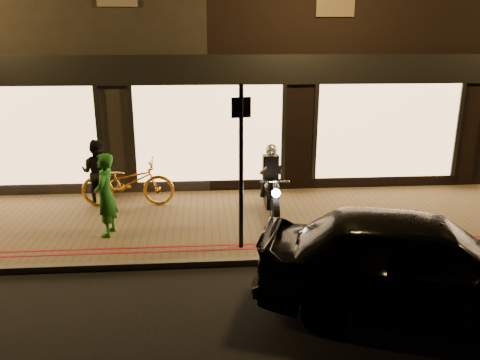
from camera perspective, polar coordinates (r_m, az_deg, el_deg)
The scene contains 11 objects.
ground at distance 8.36m, azimuth -3.28°, elevation -10.56°, with size 90.00×90.00×0.00m, color black.
sidewalk at distance 10.16m, azimuth -3.52°, elevation -5.10°, with size 50.00×4.00×0.12m, color brown.
kerb_stone at distance 8.38m, azimuth -3.29°, elevation -10.04°, with size 50.00×0.14×0.12m, color #59544C.
red_kerb_lines at distance 8.80m, azimuth -3.37°, elevation -8.21°, with size 50.00×0.26×0.01m.
building_row at distance 16.43m, azimuth -4.22°, elevation 18.10°, with size 48.00×10.11×8.50m.
motorcycle at distance 10.13m, azimuth 3.83°, elevation -1.12°, with size 0.60×1.94×1.59m.
sign_post at distance 8.26m, azimuth 0.13°, elevation 2.47°, with size 0.35×0.12×3.00m.
bicycle_gold at distance 11.09m, azimuth -13.52°, elevation -0.28°, with size 0.74×2.13×1.12m, color orange.
person_green at distance 9.42m, azimuth -16.08°, elevation -1.78°, with size 0.60×0.40×1.65m, color #1A651C.
person_dark at distance 11.35m, azimuth -17.02°, elevation 0.94°, with size 0.75×0.58×1.54m, color black.
parked_car at distance 7.17m, azimuth 20.89°, elevation -9.60°, with size 1.84×4.57×1.56m, color black.
Camera 1 is at (-0.09, -7.44, 3.82)m, focal length 35.00 mm.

